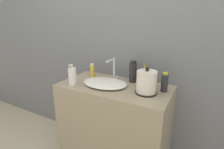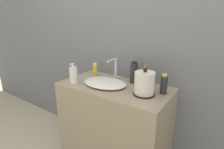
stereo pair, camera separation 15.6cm
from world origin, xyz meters
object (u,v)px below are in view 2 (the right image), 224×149
object	(u,v)px
toothbrush_cup	(145,82)
lotion_bottle	(74,75)
mouthwash_bottle	(134,73)
hand_cream_bottle	(164,84)
shampoo_bottle	(95,70)
electric_kettle	(144,84)
faucet	(115,68)

from	to	relation	value
toothbrush_cup	lotion_bottle	distance (m)	0.65
mouthwash_bottle	hand_cream_bottle	world-z (taller)	mouthwash_bottle
lotion_bottle	hand_cream_bottle	world-z (taller)	lotion_bottle
toothbrush_cup	shampoo_bottle	world-z (taller)	toothbrush_cup
toothbrush_cup	hand_cream_bottle	size ratio (longest dim) A/B	1.25
toothbrush_cup	lotion_bottle	xyz separation A→B (m)	(-0.58, -0.31, 0.04)
mouthwash_bottle	lotion_bottle	bearing A→B (deg)	-142.69
electric_kettle	lotion_bottle	xyz separation A→B (m)	(-0.64, -0.14, -0.01)
shampoo_bottle	mouthwash_bottle	bearing A→B (deg)	6.05
faucet	hand_cream_bottle	bearing A→B (deg)	-6.43
faucet	toothbrush_cup	size ratio (longest dim) A/B	1.06
mouthwash_bottle	faucet	bearing A→B (deg)	-169.50
electric_kettle	toothbrush_cup	world-z (taller)	electric_kettle
electric_kettle	mouthwash_bottle	xyz separation A→B (m)	(-0.20, 0.20, 0.01)
mouthwash_bottle	hand_cream_bottle	bearing A→B (deg)	-16.05
hand_cream_bottle	mouthwash_bottle	bearing A→B (deg)	163.95
faucet	hand_cream_bottle	distance (m)	0.51
faucet	shampoo_bottle	distance (m)	0.25
electric_kettle	shampoo_bottle	bearing A→B (deg)	166.23
electric_kettle	lotion_bottle	world-z (taller)	electric_kettle
toothbrush_cup	shampoo_bottle	size ratio (longest dim) A/B	1.47
faucet	mouthwash_bottle	world-z (taller)	faucet
lotion_bottle	shampoo_bottle	xyz separation A→B (m)	(0.01, 0.29, -0.02)
lotion_bottle	mouthwash_bottle	size ratio (longest dim) A/B	0.95
lotion_bottle	hand_cream_bottle	distance (m)	0.80
electric_kettle	hand_cream_bottle	xyz separation A→B (m)	(0.12, 0.11, -0.01)
faucet	toothbrush_cup	world-z (taller)	faucet
electric_kettle	hand_cream_bottle	size ratio (longest dim) A/B	1.33
lotion_bottle	shampoo_bottle	size ratio (longest dim) A/B	1.40
toothbrush_cup	mouthwash_bottle	size ratio (longest dim) A/B	1.00
lotion_bottle	hand_cream_bottle	bearing A→B (deg)	18.00
hand_cream_bottle	shampoo_bottle	bearing A→B (deg)	176.51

